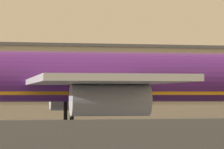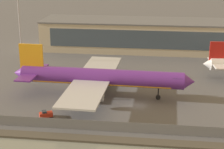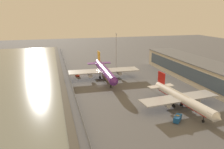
{
  "view_description": "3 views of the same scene",
  "coord_description": "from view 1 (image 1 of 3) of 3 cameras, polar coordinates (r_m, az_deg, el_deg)",
  "views": [
    {
      "loc": [
        -23.18,
        -55.45,
        4.17
      ],
      "look_at": [
        -10.2,
        3.96,
        5.96
      ],
      "focal_mm": 105.0,
      "sensor_mm": 36.0,
      "label": 1
    },
    {
      "loc": [
        4.61,
        -92.52,
        39.32
      ],
      "look_at": [
        -8.65,
        12.02,
        4.45
      ],
      "focal_mm": 60.0,
      "sensor_mm": 36.0,
      "label": 2
    },
    {
      "loc": [
        115.78,
        -24.91,
        39.79
      ],
      "look_at": [
        -0.65,
        7.26,
        5.89
      ],
      "focal_mm": 35.0,
      "sensor_mm": 36.0,
      "label": 3
    }
  ],
  "objects": [
    {
      "name": "terminal_building",
      "position": [
        121.8,
        6.56,
        -0.7
      ],
      "size": [
        119.44,
        20.0,
        12.44
      ],
      "color": "#BCB299",
      "rests_on": "ground"
    },
    {
      "name": "cargo_jet_purple",
      "position": [
        62.01,
        -1.58,
        -0.39
      ],
      "size": [
        51.57,
        44.26,
        14.6
      ],
      "color": "#602889",
      "rests_on": "ground"
    }
  ]
}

